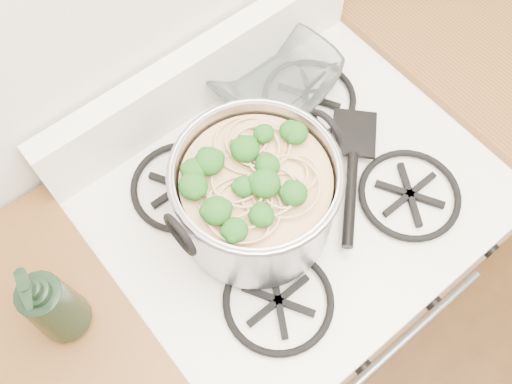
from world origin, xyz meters
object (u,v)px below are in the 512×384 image
spatula (355,131)px  bottle (48,302)px  gas_range (285,269)px  glass_bowl (272,80)px  stock_pot (256,196)px

spatula → bottle: 0.66m
gas_range → bottle: bearing=173.1°
spatula → bottle: size_ratio=1.34×
gas_range → glass_bowl: 0.56m
glass_bowl → bottle: (-0.61, -0.17, 0.10)m
gas_range → stock_pot: bearing=178.9°
glass_bowl → gas_range: bearing=-119.0°
gas_range → stock_pot: (-0.10, 0.00, 0.58)m
gas_range → bottle: bottle is taller
stock_pot → glass_bowl: (0.23, 0.22, -0.08)m
stock_pot → glass_bowl: bearing=44.6°
glass_bowl → bottle: bearing=-164.6°
gas_range → glass_bowl: size_ratio=8.83×
glass_bowl → bottle: bottle is taller
gas_range → spatula: 0.53m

